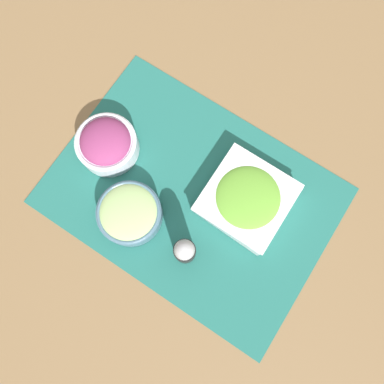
% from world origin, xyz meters
% --- Properties ---
extents(ground_plane, '(3.00, 3.00, 0.00)m').
position_xyz_m(ground_plane, '(0.00, 0.00, 0.00)').
color(ground_plane, olive).
extents(placemat, '(0.60, 0.43, 0.00)m').
position_xyz_m(placemat, '(0.00, 0.00, 0.00)').
color(placemat, '#236B60').
rests_on(placemat, ground_plane).
extents(lettuce_bowl, '(0.17, 0.17, 0.05)m').
position_xyz_m(lettuce_bowl, '(-0.10, -0.05, 0.03)').
color(lettuce_bowl, white).
rests_on(lettuce_bowl, placemat).
extents(cucumber_bowl, '(0.13, 0.13, 0.06)m').
position_xyz_m(cucumber_bowl, '(0.08, 0.11, 0.03)').
color(cucumber_bowl, slate).
rests_on(cucumber_bowl, placemat).
extents(onion_bowl, '(0.13, 0.13, 0.07)m').
position_xyz_m(onion_bowl, '(0.21, 0.01, 0.04)').
color(onion_bowl, silver).
rests_on(onion_bowl, placemat).
extents(pepper_shaker, '(0.04, 0.04, 0.12)m').
position_xyz_m(pepper_shaker, '(-0.06, 0.11, 0.06)').
color(pepper_shaker, black).
rests_on(pepper_shaker, placemat).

